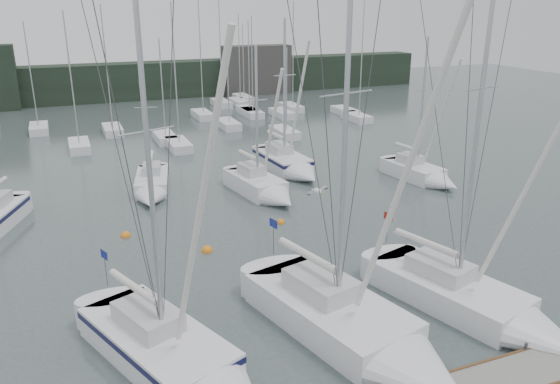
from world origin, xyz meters
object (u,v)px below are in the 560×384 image
Objects in this scene: sailboat_near_right at (490,310)px; sailboat_mid_d at (290,166)px; sailboat_mid_b at (151,188)px; sailboat_near_left at (186,367)px; sailboat_mid_e at (426,175)px; sailboat_mid_c at (265,189)px; sailboat_near_center at (370,339)px; buoy_c at (126,236)px; buoy_a at (207,251)px; buoy_b at (281,223)px.

sailboat_mid_d is at bearing 72.19° from sailboat_near_right.
sailboat_near_right is 1.64× the size of sailboat_mid_b.
sailboat_mid_e is (21.97, 15.94, -0.08)m from sailboat_near_left.
sailboat_mid_e is (9.12, 17.00, -0.05)m from sailboat_near_right.
sailboat_near_right reaches higher than sailboat_near_left.
sailboat_mid_c is at bearing 164.89° from sailboat_mid_e.
sailboat_near_center is 28.87× the size of buoy_c.
buoy_a is (3.48, 10.33, -0.62)m from sailboat_near_left.
sailboat_near_center reaches higher than sailboat_near_left.
sailboat_mid_d is (11.17, 1.05, 0.12)m from sailboat_mid_b.
buoy_c is (-13.83, -7.81, -0.63)m from sailboat_mid_d.
sailboat_mid_e is at bearing 13.82° from sailboat_near_left.
sailboat_near_center is 1.67× the size of sailboat_mid_b.
sailboat_near_right is at bearing -15.32° from sailboat_near_center.
buoy_b is 0.86× the size of buoy_c.
sailboat_near_right is at bearing -26.87° from sailboat_near_left.
sailboat_mid_c is at bearing 81.23° from buoy_b.
sailboat_near_left reaches higher than sailboat_mid_d.
sailboat_mid_c is at bearing -135.18° from sailboat_mid_d.
sailboat_mid_e is 22.63× the size of buoy_b.
sailboat_mid_c is (-3.36, 18.43, 0.00)m from sailboat_near_right.
sailboat_mid_d is 15.27m from buoy_a.
sailboat_mid_d is at bearing 49.46° from buoy_a.
sailboat_mid_c is 0.87× the size of sailboat_mid_d.
sailboat_near_center is 22.59m from sailboat_mid_e.
sailboat_near_left is at bearing 157.50° from sailboat_near_center.
sailboat_mid_e is at bearing 45.33° from sailboat_near_right.
sailboat_near_right reaches higher than buoy_b.
sailboat_mid_d reaches higher than buoy_a.
buoy_c is at bearing 170.47° from buoy_b.
sailboat_near_right reaches higher than sailboat_mid_d.
sailboat_mid_b is 20.36m from sailboat_mid_e.
sailboat_near_right is at bearing -73.27° from buoy_b.
sailboat_near_right is 1.30× the size of sailboat_mid_d.
sailboat_mid_b is (-10.63, 21.94, -0.08)m from sailboat_near_right.
buoy_c is (-13.29, 15.19, -0.58)m from sailboat_near_right.
buoy_c is at bearing 69.62° from sailboat_near_left.
sailboat_mid_b is 0.91× the size of sailboat_mid_c.
sailboat_mid_b is 16.10× the size of buoy_a.
sailboat_mid_d is at bearing 39.70° from sailboat_mid_c.
sailboat_near_center reaches higher than sailboat_mid_e.
sailboat_near_center reaches higher than buoy_c.
sailboat_mid_e reaches higher than sailboat_mid_c.
sailboat_mid_d is 15.89m from buoy_c.
sailboat_near_right is at bearing -96.02° from sailboat_mid_d.
buoy_c is (-2.66, -6.75, -0.51)m from sailboat_mid_b.
buoy_a is (-9.38, 11.40, -0.58)m from sailboat_near_right.
sailboat_near_left is at bearing -88.25° from buoy_c.
buoy_b is at bearing -39.80° from sailboat_mid_b.
sailboat_mid_b is at bearing -179.30° from sailboat_mid_d.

